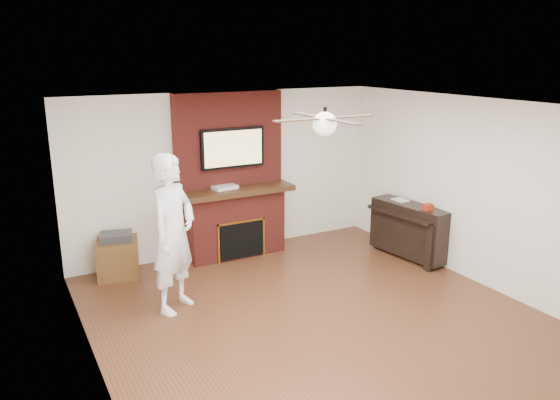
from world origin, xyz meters
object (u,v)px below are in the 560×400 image
person (173,234)px  piano (409,229)px  fireplace (233,192)px  side_table (118,256)px

person → piano: person is taller
person → piano: size_ratio=1.46×
fireplace → side_table: (-1.80, -0.07, -0.70)m
fireplace → person: (-1.39, -1.43, -0.02)m
side_table → piano: piano is taller
piano → fireplace: bearing=140.4°
fireplace → person: fireplace is taller
fireplace → piano: (2.29, -1.44, -0.54)m
side_table → piano: 4.32m
fireplace → side_table: size_ratio=3.74×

